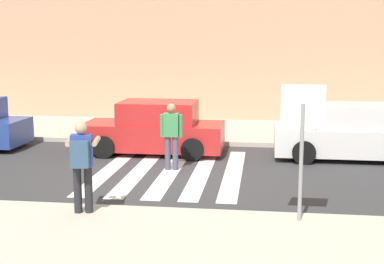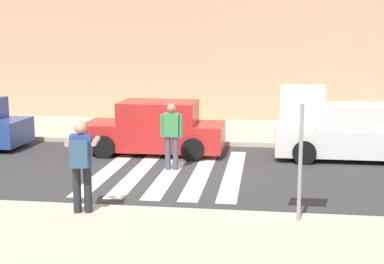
% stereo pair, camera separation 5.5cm
% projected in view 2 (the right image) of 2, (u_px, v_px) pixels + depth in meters
% --- Properties ---
extents(ground_plane, '(120.00, 120.00, 0.00)m').
position_uv_depth(ground_plane, '(170.00, 173.00, 13.52)').
color(ground_plane, '#38383A').
extents(sidewalk_far, '(60.00, 4.80, 0.14)m').
position_uv_depth(sidewalk_far, '(199.00, 131.00, 19.37)').
color(sidewalk_far, beige).
rests_on(sidewalk_far, ground).
extents(building_facade_far, '(56.00, 4.00, 7.16)m').
position_uv_depth(building_facade_far, '(212.00, 34.00, 23.06)').
color(building_facade_far, tan).
rests_on(building_facade_far, ground).
extents(crosswalk_stripe_0, '(0.44, 5.20, 0.01)m').
position_uv_depth(crosswalk_stripe_0, '(111.00, 169.00, 13.93)').
color(crosswalk_stripe_0, silver).
rests_on(crosswalk_stripe_0, ground).
extents(crosswalk_stripe_1, '(0.44, 5.20, 0.01)m').
position_uv_depth(crosswalk_stripe_1, '(141.00, 170.00, 13.82)').
color(crosswalk_stripe_1, silver).
rests_on(crosswalk_stripe_1, ground).
extents(crosswalk_stripe_2, '(0.44, 5.20, 0.01)m').
position_uv_depth(crosswalk_stripe_2, '(171.00, 171.00, 13.72)').
color(crosswalk_stripe_2, silver).
rests_on(crosswalk_stripe_2, ground).
extents(crosswalk_stripe_3, '(0.44, 5.20, 0.01)m').
position_uv_depth(crosswalk_stripe_3, '(202.00, 172.00, 13.61)').
color(crosswalk_stripe_3, silver).
rests_on(crosswalk_stripe_3, ground).
extents(crosswalk_stripe_4, '(0.44, 5.20, 0.01)m').
position_uv_depth(crosswalk_stripe_4, '(233.00, 173.00, 13.50)').
color(crosswalk_stripe_4, silver).
rests_on(crosswalk_stripe_4, ground).
extents(stop_sign, '(0.76, 0.08, 2.43)m').
position_uv_depth(stop_sign, '(302.00, 123.00, 9.26)').
color(stop_sign, gray).
rests_on(stop_sign, sidewalk_near).
extents(photographer_with_backpack, '(0.67, 0.91, 1.72)m').
position_uv_depth(photographer_with_backpack, '(81.00, 159.00, 9.80)').
color(photographer_with_backpack, '#232328').
rests_on(photographer_with_backpack, sidewalk_near).
extents(pedestrian_crossing, '(0.58, 0.25, 1.72)m').
position_uv_depth(pedestrian_crossing, '(171.00, 133.00, 13.68)').
color(pedestrian_crossing, '#474C60').
rests_on(pedestrian_crossing, ground).
extents(parked_car_red, '(4.10, 1.92, 1.55)m').
position_uv_depth(parked_car_red, '(155.00, 129.00, 15.76)').
color(parked_car_red, red).
rests_on(parked_car_red, ground).
extents(parked_car_white, '(4.10, 1.92, 1.55)m').
position_uv_depth(parked_car_white, '(350.00, 134.00, 15.00)').
color(parked_car_white, white).
rests_on(parked_car_white, ground).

